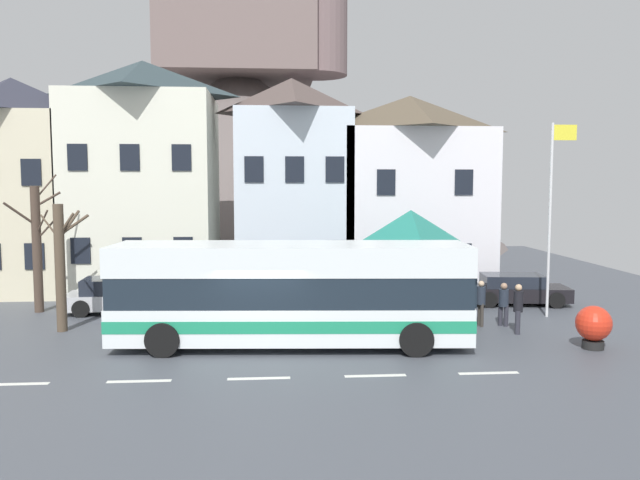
# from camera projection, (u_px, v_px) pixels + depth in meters

# --- Properties ---
(ground_plane) EXTENTS (40.00, 60.00, 0.07)m
(ground_plane) POSITION_uv_depth(u_px,v_px,m) (260.00, 356.00, 18.60)
(ground_plane) COLOR #484D55
(townhouse_00) EXTENTS (5.26, 5.70, 9.64)m
(townhouse_00) POSITION_uv_depth(u_px,v_px,m) (15.00, 186.00, 29.03)
(townhouse_00) COLOR beige
(townhouse_00) RESTS_ON ground_plane
(townhouse_01) EXTENTS (6.35, 6.25, 10.51)m
(townhouse_01) POSITION_uv_depth(u_px,v_px,m) (145.00, 176.00, 29.70)
(townhouse_01) COLOR silver
(townhouse_01) RESTS_ON ground_plane
(townhouse_02) EXTENTS (5.14, 7.04, 9.87)m
(townhouse_02) POSITION_uv_depth(u_px,v_px,m) (292.00, 183.00, 30.65)
(townhouse_02) COLOR silver
(townhouse_02) RESTS_ON ground_plane
(townhouse_03) EXTENTS (6.81, 6.43, 9.06)m
(townhouse_03) POSITION_uv_depth(u_px,v_px,m) (409.00, 191.00, 30.81)
(townhouse_03) COLOR white
(townhouse_03) RESTS_ON ground_plane
(hilltop_castle) EXTENTS (43.16, 43.16, 23.99)m
(hilltop_castle) POSITION_uv_depth(u_px,v_px,m) (241.00, 149.00, 53.06)
(hilltop_castle) COLOR #605755
(hilltop_castle) RESTS_ON ground_plane
(transit_bus) EXTENTS (10.87, 3.32, 3.13)m
(transit_bus) POSITION_uv_depth(u_px,v_px,m) (291.00, 295.00, 19.45)
(transit_bus) COLOR white
(transit_bus) RESTS_ON ground_plane
(bus_shelter) EXTENTS (3.60, 3.60, 3.96)m
(bus_shelter) POSITION_uv_depth(u_px,v_px,m) (411.00, 231.00, 23.75)
(bus_shelter) COLOR #473D33
(bus_shelter) RESTS_ON ground_plane
(parked_car_00) EXTENTS (4.19, 2.24, 1.22)m
(parked_car_00) POSITION_uv_depth(u_px,v_px,m) (516.00, 289.00, 26.23)
(parked_car_00) COLOR black
(parked_car_00) RESTS_ON ground_plane
(parked_car_01) EXTENTS (4.31, 2.05, 1.32)m
(parked_car_01) POSITION_uv_depth(u_px,v_px,m) (122.00, 295.00, 24.64)
(parked_car_01) COLOR silver
(parked_car_01) RESTS_ON ground_plane
(parked_car_02) EXTENTS (4.45, 2.31, 1.34)m
(parked_car_02) POSITION_uv_depth(u_px,v_px,m) (378.00, 289.00, 26.07)
(parked_car_02) COLOR navy
(parked_car_02) RESTS_ON ground_plane
(pedestrian_00) EXTENTS (0.33, 0.33, 1.51)m
(pedestrian_00) POSITION_uv_depth(u_px,v_px,m) (504.00, 302.00, 22.21)
(pedestrian_00) COLOR #2D2D38
(pedestrian_00) RESTS_ON ground_plane
(pedestrian_01) EXTENTS (0.31, 0.31, 1.59)m
(pedestrian_01) POSITION_uv_depth(u_px,v_px,m) (481.00, 299.00, 22.14)
(pedestrian_01) COLOR #38332D
(pedestrian_01) RESTS_ON ground_plane
(pedestrian_02) EXTENTS (0.30, 0.35, 1.65)m
(pedestrian_02) POSITION_uv_depth(u_px,v_px,m) (518.00, 308.00, 21.09)
(pedestrian_02) COLOR #2D2D38
(pedestrian_02) RESTS_ON ground_plane
(pedestrian_03) EXTENTS (0.32, 0.28, 1.57)m
(pedestrian_03) POSITION_uv_depth(u_px,v_px,m) (442.00, 304.00, 21.79)
(pedestrian_03) COLOR black
(pedestrian_03) RESTS_ON ground_plane
(public_bench) EXTENTS (1.78, 0.48, 0.87)m
(public_bench) POSITION_uv_depth(u_px,v_px,m) (351.00, 292.00, 26.34)
(public_bench) COLOR brown
(public_bench) RESTS_ON ground_plane
(flagpole) EXTENTS (0.95, 0.10, 7.13)m
(flagpole) POSITION_uv_depth(u_px,v_px,m) (552.00, 206.00, 23.44)
(flagpole) COLOR silver
(flagpole) RESTS_ON ground_plane
(harbour_buoy) EXTENTS (1.05, 1.05, 1.30)m
(harbour_buoy) POSITION_uv_depth(u_px,v_px,m) (594.00, 325.00, 19.18)
(harbour_buoy) COLOR black
(harbour_buoy) RESTS_ON ground_plane
(bare_tree_01) EXTENTS (1.56, 1.01, 4.27)m
(bare_tree_01) POSITION_uv_depth(u_px,v_px,m) (61.00, 265.00, 21.32)
(bare_tree_01) COLOR brown
(bare_tree_01) RESTS_ON ground_plane
(bare_tree_02) EXTENTS (1.94, 1.55, 5.29)m
(bare_tree_02) POSITION_uv_depth(u_px,v_px,m) (37.00, 247.00, 24.44)
(bare_tree_02) COLOR #47382D
(bare_tree_02) RESTS_ON ground_plane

